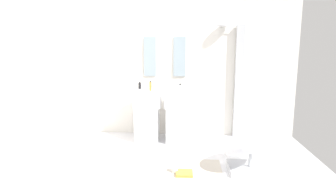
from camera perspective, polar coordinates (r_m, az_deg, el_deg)
The scene contains 14 objects.
ground_plane at distance 3.74m, azimuth -3.13°, elevation -16.22°, with size 4.80×3.60×0.04m, color silver.
rear_partition at distance 5.02m, azimuth -0.64°, elevation 6.05°, with size 4.80×0.10×2.60m, color silver.
pedestal_sink_left at distance 4.70m, azimuth -4.53°, elevation -3.85°, with size 0.51×0.51×1.03m.
pedestal_sink_right at distance 4.65m, azimuth 2.22°, elevation -4.00°, with size 0.51×0.51×1.03m.
vanity_mirror_left at distance 4.98m, azimuth -3.92°, elevation 8.16°, with size 0.22×0.03×0.72m, color #8C9EA8.
vanity_mirror_right at distance 4.92m, azimuth 2.51°, elevation 8.16°, with size 0.22×0.03×0.72m, color #8C9EA8.
shower_column at distance 4.97m, azimuth 14.84°, elevation 3.15°, with size 0.49×0.24×2.05m.
lounge_chair at distance 3.73m, azimuth 17.45°, elevation -10.56°, with size 1.10×1.10×0.65m.
area_rug at distance 3.68m, azimuth 3.78°, elevation -16.26°, with size 0.98×0.83×0.01m, color beige.
magazine_ochre at distance 3.59m, azimuth 3.51°, elevation -16.58°, with size 0.22×0.19×0.03m, color gold.
coffee_mug at distance 3.63m, azimuth 1.48°, elevation -15.78°, with size 0.08×0.08×0.09m, color white.
soap_bottle_black at distance 4.71m, azimuth -6.12°, elevation 1.90°, with size 0.05×0.05×0.13m.
soap_bottle_clear at distance 4.39m, azimuth 2.66°, elevation 1.41°, with size 0.05×0.05×0.13m.
soap_bottle_amber at distance 4.48m, azimuth -3.81°, elevation 1.81°, with size 0.04×0.04×0.17m.
Camera 1 is at (0.48, -3.34, 1.61)m, focal length 28.24 mm.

